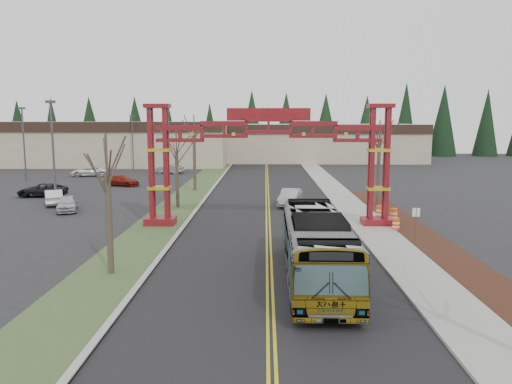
{
  "coord_description": "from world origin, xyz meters",
  "views": [
    {
      "loc": [
        -0.23,
        -18.18,
        7.72
      ],
      "look_at": [
        -0.82,
        13.44,
        3.17
      ],
      "focal_mm": 35.0,
      "sensor_mm": 36.0,
      "label": 1
    }
  ],
  "objects_px": {
    "bare_tree_right_far": "(379,144)",
    "light_pole_near": "(53,144)",
    "retail_building_west": "(101,142)",
    "parked_car_near_c": "(42,190)",
    "parked_car_near_b": "(54,197)",
    "parked_car_far_b": "(89,171)",
    "parked_car_near_a": "(67,203)",
    "bare_tree_median_near": "(107,176)",
    "gateway_arch": "(268,145)",
    "transit_bus": "(316,247)",
    "light_pole_far": "(133,138)",
    "street_sign": "(416,217)",
    "light_pole_mid": "(24,139)",
    "barrel_mid": "(394,215)",
    "barrel_south": "(396,225)",
    "barrel_north": "(380,212)",
    "bare_tree_median_far": "(194,136)",
    "retail_building_east": "(317,142)",
    "parked_car_mid_a": "(122,181)",
    "bare_tree_median_mid": "(177,154)",
    "silver_sedan": "(290,197)",
    "parked_car_far_a": "(170,169)"
  },
  "relations": [
    {
      "from": "parked_car_near_c",
      "to": "parked_car_mid_a",
      "type": "xyz_separation_m",
      "value": [
        5.72,
        8.52,
        -0.05
      ]
    },
    {
      "from": "retail_building_west",
      "to": "light_pole_near",
      "type": "relative_size",
      "value": 4.81
    },
    {
      "from": "bare_tree_right_far",
      "to": "light_pole_near",
      "type": "relative_size",
      "value": 0.81
    },
    {
      "from": "parked_car_mid_a",
      "to": "bare_tree_median_near",
      "type": "distance_m",
      "value": 35.77
    },
    {
      "from": "gateway_arch",
      "to": "transit_bus",
      "type": "xyz_separation_m",
      "value": [
        2.23,
        -12.82,
        -4.3
      ]
    },
    {
      "from": "bare_tree_median_mid",
      "to": "bare_tree_median_far",
      "type": "distance_m",
      "value": 11.07
    },
    {
      "from": "retail_building_west",
      "to": "transit_bus",
      "type": "height_order",
      "value": "retail_building_west"
    },
    {
      "from": "parked_car_far_b",
      "to": "barrel_mid",
      "type": "bearing_deg",
      "value": 34.7
    },
    {
      "from": "bare_tree_median_near",
      "to": "bare_tree_right_far",
      "type": "relative_size",
      "value": 0.91
    },
    {
      "from": "parked_car_mid_a",
      "to": "light_pole_far",
      "type": "distance_m",
      "value": 20.42
    },
    {
      "from": "light_pole_far",
      "to": "barrel_north",
      "type": "bearing_deg",
      "value": -52.57
    },
    {
      "from": "parked_car_near_b",
      "to": "parked_car_far_b",
      "type": "bearing_deg",
      "value": -102.89
    },
    {
      "from": "parked_car_near_c",
      "to": "bare_tree_right_far",
      "type": "height_order",
      "value": "bare_tree_right_far"
    },
    {
      "from": "light_pole_near",
      "to": "barrel_south",
      "type": "bearing_deg",
      "value": -22.58
    },
    {
      "from": "retail_building_east",
      "to": "light_pole_mid",
      "type": "bearing_deg",
      "value": -139.13
    },
    {
      "from": "parked_car_far_a",
      "to": "light_pole_mid",
      "type": "bearing_deg",
      "value": -36.61
    },
    {
      "from": "parked_car_near_a",
      "to": "bare_tree_right_far",
      "type": "xyz_separation_m",
      "value": [
        27.17,
        3.28,
        4.95
      ]
    },
    {
      "from": "bare_tree_right_far",
      "to": "light_pole_mid",
      "type": "xyz_separation_m",
      "value": [
        -40.83,
        17.79,
        -0.21
      ]
    },
    {
      "from": "retail_building_east",
      "to": "bare_tree_right_far",
      "type": "bearing_deg",
      "value": -90.0
    },
    {
      "from": "transit_bus",
      "to": "barrel_south",
      "type": "distance_m",
      "value": 13.09
    },
    {
      "from": "street_sign",
      "to": "barrel_mid",
      "type": "height_order",
      "value": "street_sign"
    },
    {
      "from": "retail_building_east",
      "to": "silver_sedan",
      "type": "height_order",
      "value": "retail_building_east"
    },
    {
      "from": "transit_bus",
      "to": "bare_tree_right_far",
      "type": "xyz_separation_m",
      "value": [
        7.77,
        21.65,
        3.95
      ]
    },
    {
      "from": "retail_building_west",
      "to": "light_pole_far",
      "type": "relative_size",
      "value": 5.39
    },
    {
      "from": "light_pole_mid",
      "to": "retail_building_west",
      "type": "bearing_deg",
      "value": 88.26
    },
    {
      "from": "parked_car_near_a",
      "to": "bare_tree_median_near",
      "type": "xyz_separation_m",
      "value": [
        9.17,
        -17.52,
        4.33
      ]
    },
    {
      "from": "parked_car_mid_a",
      "to": "parked_car_far_b",
      "type": "xyz_separation_m",
      "value": [
        -7.56,
        10.42,
        0.06
      ]
    },
    {
      "from": "gateway_arch",
      "to": "barrel_north",
      "type": "relative_size",
      "value": 17.39
    },
    {
      "from": "parked_car_near_b",
      "to": "bare_tree_median_near",
      "type": "relative_size",
      "value": 0.6
    },
    {
      "from": "parked_car_near_c",
      "to": "barrel_mid",
      "type": "height_order",
      "value": "parked_car_near_c"
    },
    {
      "from": "parked_car_far_a",
      "to": "bare_tree_median_far",
      "type": "distance_m",
      "value": 19.84
    },
    {
      "from": "parked_car_far_b",
      "to": "light_pole_near",
      "type": "xyz_separation_m",
      "value": [
        4.63,
        -22.23,
        4.85
      ]
    },
    {
      "from": "bare_tree_median_near",
      "to": "barrel_north",
      "type": "xyz_separation_m",
      "value": [
        16.85,
        14.8,
        -4.49
      ]
    },
    {
      "from": "bare_tree_median_mid",
      "to": "bare_tree_median_far",
      "type": "xyz_separation_m",
      "value": [
        0.0,
        11.0,
        1.26
      ]
    },
    {
      "from": "bare_tree_median_near",
      "to": "barrel_south",
      "type": "relative_size",
      "value": 7.71
    },
    {
      "from": "barrel_north",
      "to": "bare_tree_right_far",
      "type": "bearing_deg",
      "value": 79.18
    },
    {
      "from": "street_sign",
      "to": "light_pole_mid",
      "type": "bearing_deg",
      "value": 142.78
    },
    {
      "from": "barrel_mid",
      "to": "bare_tree_median_far",
      "type": "bearing_deg",
      "value": 136.6
    },
    {
      "from": "parked_car_near_a",
      "to": "parked_car_far_a",
      "type": "distance_m",
      "value": 30.97
    },
    {
      "from": "parked_car_near_b",
      "to": "bare_tree_median_far",
      "type": "xyz_separation_m",
      "value": [
        11.76,
        9.45,
        5.38
      ]
    },
    {
      "from": "bare_tree_right_far",
      "to": "barrel_north",
      "type": "bearing_deg",
      "value": -100.82
    },
    {
      "from": "retail_building_east",
      "to": "bare_tree_median_mid",
      "type": "bearing_deg",
      "value": -108.24
    },
    {
      "from": "silver_sedan",
      "to": "street_sign",
      "type": "height_order",
      "value": "street_sign"
    },
    {
      "from": "barrel_mid",
      "to": "barrel_north",
      "type": "distance_m",
      "value": 1.43
    },
    {
      "from": "silver_sedan",
      "to": "parked_car_far_b",
      "type": "bearing_deg",
      "value": 151.0
    },
    {
      "from": "retail_building_east",
      "to": "barrel_north",
      "type": "bearing_deg",
      "value": -91.11
    },
    {
      "from": "light_pole_near",
      "to": "street_sign",
      "type": "bearing_deg",
      "value": -26.02
    },
    {
      "from": "transit_bus",
      "to": "street_sign",
      "type": "bearing_deg",
      "value": 50.4
    },
    {
      "from": "bare_tree_median_far",
      "to": "light_pole_near",
      "type": "distance_m",
      "value": 14.55
    },
    {
      "from": "retail_building_west",
      "to": "parked_car_near_c",
      "type": "relative_size",
      "value": 9.43
    }
  ]
}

